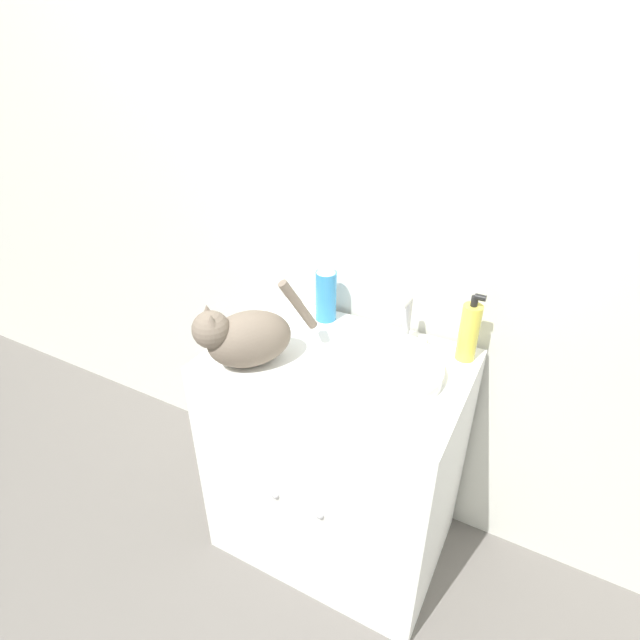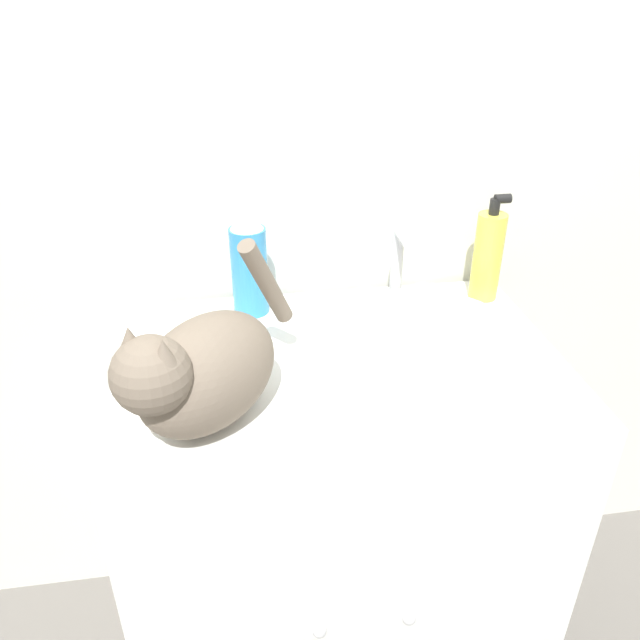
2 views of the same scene
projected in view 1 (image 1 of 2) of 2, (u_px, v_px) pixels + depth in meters
The scene contains 8 objects.
ground_plane at pixel (301, 592), 1.69m from camera, with size 8.00×8.00×0.00m, color slate.
wall_back at pixel (386, 184), 1.47m from camera, with size 6.00×0.05×2.50m.
vanity_cabinet at pixel (336, 457), 1.68m from camera, with size 0.76×0.53×0.80m.
sink_basin at pixel (383, 368), 1.40m from camera, with size 0.34×0.34×0.04m.
faucet at pixel (406, 324), 1.51m from camera, with size 0.15×0.09×0.17m.
cat at pixel (244, 337), 1.41m from camera, with size 0.28×0.32×0.25m.
soap_bottle at pixel (469, 332), 1.43m from camera, with size 0.06×0.06×0.22m.
spray_bottle at pixel (326, 292), 1.62m from camera, with size 0.07×0.07×0.21m.
Camera 1 is at (0.52, -0.83, 1.66)m, focal length 28.00 mm.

